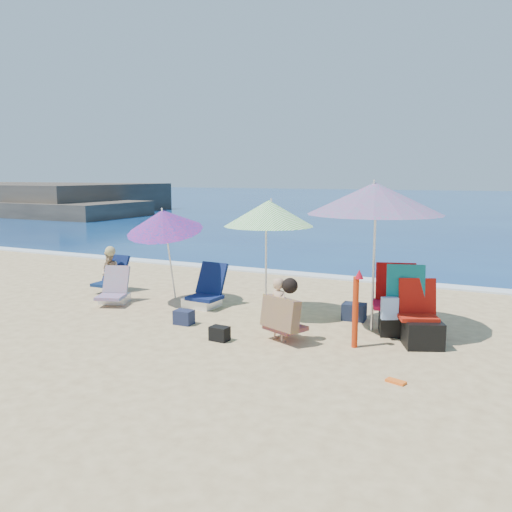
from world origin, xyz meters
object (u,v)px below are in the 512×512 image
at_px(chair_rainbow, 114,294).
at_px(chair_navy, 205,295).
at_px(camp_chair_right, 399,308).
at_px(person_left, 111,271).
at_px(furled_umbrella, 356,305).
at_px(umbrella_blue, 164,221).
at_px(umbrella_turquoise, 375,199).
at_px(person_center, 281,311).
at_px(camp_chair_left, 421,327).
at_px(umbrella_striped, 269,213).

bearing_deg(chair_rainbow, chair_navy, 16.55).
bearing_deg(camp_chair_right, person_left, 176.10).
distance_m(furled_umbrella, person_left, 5.86).
bearing_deg(chair_navy, furled_umbrella, -19.34).
xyz_separation_m(umbrella_blue, chair_navy, (0.78, 0.17, -1.41)).
distance_m(umbrella_turquoise, person_center, 2.27).
relative_size(umbrella_turquoise, person_left, 2.51).
height_order(camp_chair_right, person_left, camp_chair_right).
distance_m(furled_umbrella, camp_chair_right, 1.05).
relative_size(umbrella_turquoise, chair_rainbow, 2.88).
xyz_separation_m(furled_umbrella, person_left, (-5.70, 1.34, -0.18)).
bearing_deg(furled_umbrella, person_left, 166.72).
height_order(furled_umbrella, chair_rainbow, furled_umbrella).
bearing_deg(furled_umbrella, umbrella_blue, 166.50).
bearing_deg(person_left, chair_navy, -4.87).
distance_m(umbrella_turquoise, furled_umbrella, 1.75).
xyz_separation_m(camp_chair_left, camp_chair_right, (-0.41, 0.42, 0.13)).
relative_size(furled_umbrella, person_center, 1.18).
xyz_separation_m(chair_navy, person_left, (-2.47, 0.21, 0.24)).
height_order(umbrella_striped, person_left, umbrella_striped).
distance_m(chair_rainbow, person_left, 1.05).
distance_m(furled_umbrella, camp_chair_left, 1.05).
bearing_deg(chair_rainbow, person_center, -11.73).
bearing_deg(umbrella_blue, camp_chair_right, -0.49).
bearing_deg(furled_umbrella, umbrella_striped, 150.41).
relative_size(umbrella_blue, furled_umbrella, 1.72).
height_order(furled_umbrella, person_center, furled_umbrella).
relative_size(umbrella_turquoise, umbrella_striped, 1.20).
relative_size(umbrella_striped, person_center, 2.14).
height_order(umbrella_blue, chair_rainbow, umbrella_blue).
relative_size(umbrella_blue, person_center, 2.03).
bearing_deg(umbrella_striped, person_center, -58.25).
relative_size(furled_umbrella, chair_navy, 1.42).
relative_size(furled_umbrella, chair_rainbow, 1.33).
bearing_deg(umbrella_blue, umbrella_striped, 2.60).
bearing_deg(person_center, chair_rainbow, 168.27).
bearing_deg(umbrella_striped, person_left, 175.77).
height_order(umbrella_turquoise, person_center, umbrella_turquoise).
bearing_deg(furled_umbrella, person_center, -169.83).
relative_size(chair_rainbow, person_center, 0.89).
bearing_deg(person_left, camp_chair_right, -3.90).
distance_m(umbrella_striped, person_left, 4.08).
xyz_separation_m(chair_rainbow, camp_chair_right, (5.43, 0.31, 0.23)).
xyz_separation_m(umbrella_blue, chair_rainbow, (-0.97, -0.35, -1.44)).
height_order(umbrella_striped, chair_rainbow, umbrella_striped).
bearing_deg(person_left, umbrella_turquoise, -4.37).
xyz_separation_m(umbrella_striped, person_left, (-3.83, 0.28, -1.38)).
relative_size(umbrella_striped, person_left, 2.10).
height_order(umbrella_striped, umbrella_blue, umbrella_striped).
relative_size(umbrella_blue, camp_chair_right, 1.72).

